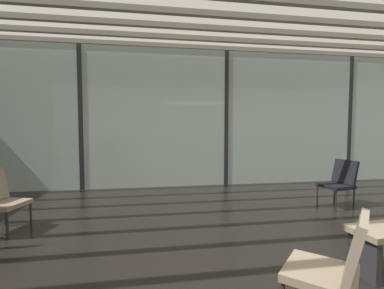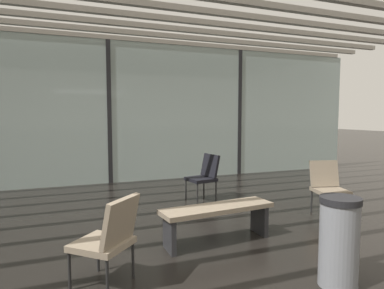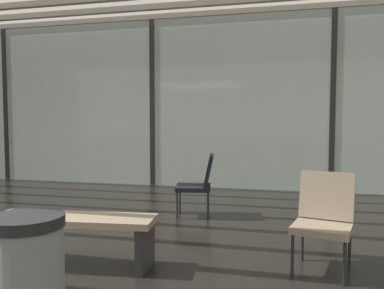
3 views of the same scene
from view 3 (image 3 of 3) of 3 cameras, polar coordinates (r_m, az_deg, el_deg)
glass_curtain_wall at (r=7.94m, az=-5.86°, el=6.13°), size 14.00×0.08×3.38m
window_mullion_0 at (r=9.67m, az=-25.92°, el=5.33°), size 0.10×0.12×3.38m
window_mullion_1 at (r=7.94m, az=-5.86°, el=6.13°), size 0.10×0.12×3.38m
window_mullion_2 at (r=7.55m, az=20.25°, el=6.05°), size 0.10×0.12×3.38m
parked_airplane at (r=13.65m, az=2.06°, el=7.44°), size 11.76×4.50×4.50m
lounge_chair_1 at (r=5.38m, az=1.14°, el=-5.46°), size 0.60×0.56×0.87m
lounge_chair_3 at (r=3.68m, az=19.12°, el=-9.92°), size 0.59×0.63×0.87m
waiting_bench at (r=3.74m, az=-17.25°, el=-11.76°), size 1.53×0.55×0.47m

